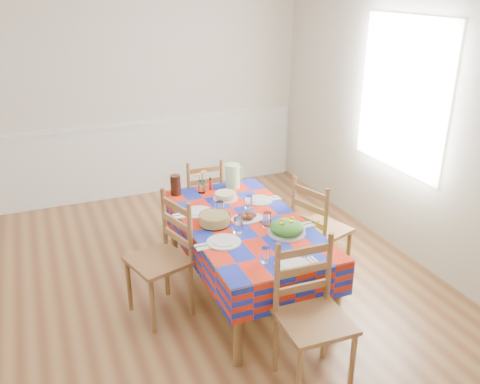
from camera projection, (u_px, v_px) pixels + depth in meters
name	position (u px, v px, depth m)	size (l,w,h in m)	color
room	(176.00, 149.00, 3.65)	(4.58, 5.08, 2.78)	brown
wainscot	(122.00, 159.00, 6.10)	(4.41, 0.06, 0.92)	white
window_right	(402.00, 95.00, 4.64)	(1.40, 1.40, 0.00)	white
dining_table	(245.00, 230.00, 4.12)	(0.93, 1.73, 0.68)	brown
setting_near_head	(282.00, 260.00, 3.48)	(0.37, 0.25, 0.11)	silver
setting_left_near	(228.00, 236.00, 3.81)	(0.47, 0.28, 0.12)	silver
setting_left_far	(205.00, 211.00, 4.22)	(0.45, 0.27, 0.12)	silver
setting_right_near	(282.00, 224.00, 3.99)	(0.45, 0.26, 0.12)	silver
setting_right_far	(256.00, 201.00, 4.42)	(0.44, 0.25, 0.11)	silver
meat_platter	(247.00, 217.00, 4.12)	(0.27, 0.20, 0.05)	silver
salad_platter	(287.00, 228.00, 3.88)	(0.29, 0.29, 0.12)	silver
pasta_bowl	(215.00, 219.00, 4.03)	(0.25, 0.25, 0.09)	white
cake	(225.00, 196.00, 4.50)	(0.22, 0.22, 0.06)	silver
serving_utensils	(267.00, 223.00, 4.06)	(0.12, 0.27, 0.01)	black
flower_vase	(201.00, 183.00, 4.61)	(0.14, 0.11, 0.22)	white
hot_sauce	(211.00, 184.00, 4.70)	(0.03, 0.03, 0.12)	red
green_pitcher	(233.00, 176.00, 4.72)	(0.13, 0.13, 0.23)	#B7E7A3
tea_pitcher	(176.00, 185.00, 4.57)	(0.09, 0.09, 0.19)	black
name_card	(296.00, 272.00, 3.37)	(0.08, 0.02, 0.02)	silver
chair_near	(312.00, 317.00, 3.25)	(0.45, 0.43, 0.99)	brown
chair_far	(202.00, 199.00, 5.12)	(0.40, 0.39, 0.87)	brown
chair_left	(163.00, 258.00, 3.94)	(0.52, 0.53, 0.97)	brown
chair_right	(318.00, 230.00, 4.41)	(0.51, 0.53, 0.95)	brown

